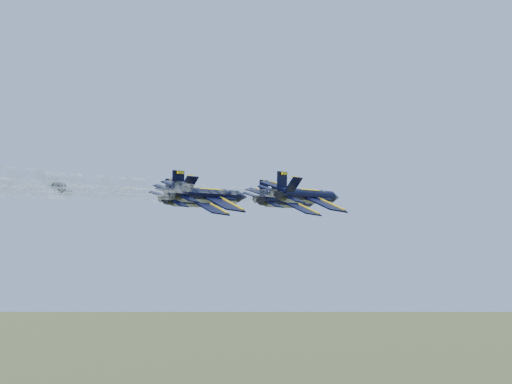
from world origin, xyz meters
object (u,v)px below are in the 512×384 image
Objects in this scene: jet_left at (198,200)px; jet_lead at (287,201)px; jet_slot at (209,195)px; jet_right at (308,196)px.

jet_lead is at bearing 43.05° from jet_left.
jet_lead and jet_left have the same top height.
jet_left is 14.63m from jet_slot.
jet_slot is (10.57, -10.12, 0.00)m from jet_left.
jet_left is at bearing 175.81° from jet_right.
jet_right is at bearing -4.19° from jet_left.
jet_lead is 1.00× the size of jet_right.
jet_left is 20.91m from jet_right.
jet_lead is at bearing 132.42° from jet_right.
jet_slot is at bearing -90.96° from jet_lead.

